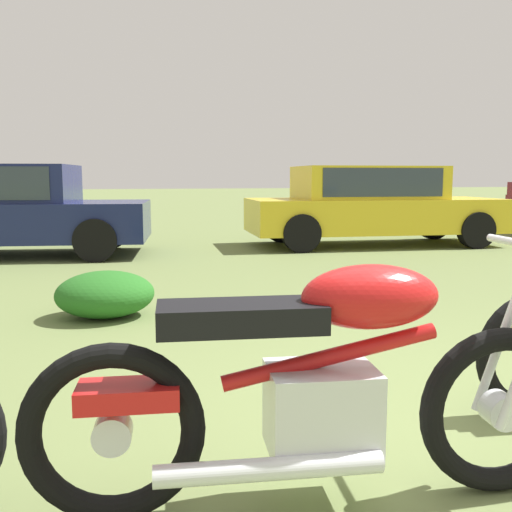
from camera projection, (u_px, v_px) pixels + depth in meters
The scene contains 5 objects.
ground_plane at pixel (481, 435), 2.83m from camera, with size 120.00×120.00×0.00m, color olive.
motorcycle_red at pixel (323, 384), 2.17m from camera, with size 2.15×0.64×1.02m.
car_navy at pixel (0, 205), 9.14m from camera, with size 4.62×2.43×1.43m.
car_yellow at pixel (371, 201), 10.60m from camera, with size 4.69×2.15×1.43m.
shrub_low at pixel (105, 294), 5.19m from camera, with size 0.87×0.76×0.41m.
Camera 1 is at (-1.78, -2.30, 1.24)m, focal length 41.00 mm.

